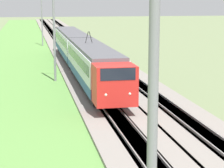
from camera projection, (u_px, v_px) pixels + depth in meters
ballast_main at (75, 64)px, 52.82m from camera, size 240.00×4.40×0.30m
ballast_adjacent at (109, 63)px, 53.61m from camera, size 240.00×4.40×0.30m
track_main at (75, 64)px, 52.82m from camera, size 240.00×1.57×0.45m
track_adjacent at (109, 63)px, 53.60m from camera, size 240.00×1.57×0.45m
grass_verge at (19, 66)px, 51.59m from camera, size 240.00×10.94×0.12m
passenger_train at (81, 52)px, 46.75m from camera, size 38.89×2.87×4.97m
catenary_mast_near at (155, 152)px, 9.20m from camera, size 0.22×2.56×9.08m
catenary_mast_mid at (55, 34)px, 41.19m from camera, size 0.22×2.56×9.04m
catenary_mast_far at (42, 19)px, 73.16m from camera, size 0.22×2.56×9.06m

